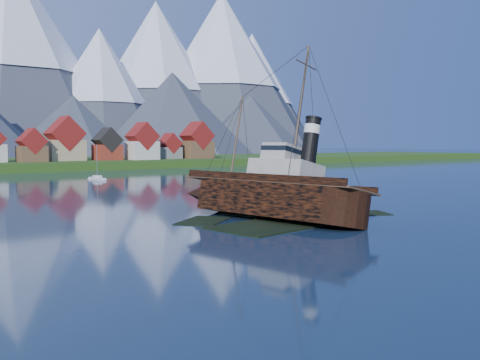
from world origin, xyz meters
TOP-DOWN VIEW (x-y plane):
  - ground at (0.00, 0.00)m, footprint 1400.00×1400.00m
  - shoal at (1.78, 2.15)m, footprint 31.71×21.24m
  - seawall at (0.00, 132.00)m, footprint 600.00×2.50m
  - tugboat_wreck at (-1.07, 3.86)m, footprint 7.14×30.75m
  - sailboat_d at (57.96, 59.85)m, footprint 5.26×9.70m
  - sailboat_e at (10.49, 86.77)m, footprint 2.84×8.71m

SIDE VIEW (x-z plane):
  - shoal at x=1.78m, z-range -0.92..0.22m
  - ground at x=0.00m, z-range 0.00..0.00m
  - seawall at x=0.00m, z-range -1.00..1.00m
  - sailboat_e at x=10.49m, z-range -4.75..5.18m
  - sailboat_d at x=57.96m, z-range -6.15..6.74m
  - tugboat_wreck at x=-1.07m, z-range -9.13..15.24m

